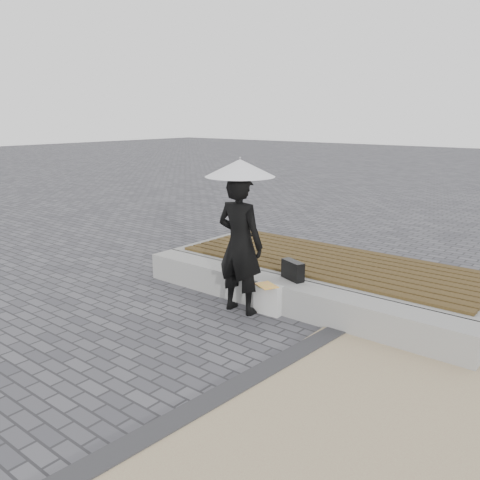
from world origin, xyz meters
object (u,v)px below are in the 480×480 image
at_px(woman, 240,244).
at_px(canvas_tote, 268,299).
at_px(parasol, 240,168).
at_px(seating_ledge, 287,296).
at_px(handbag, 293,270).

distance_m(woman, canvas_tote, 0.84).
distance_m(parasol, canvas_tote, 1.79).
distance_m(woman, parasol, 1.01).
height_order(seating_ledge, woman, woman).
bearing_deg(handbag, seating_ledge, -61.89).
height_order(woman, parasol, parasol).
xyz_separation_m(woman, handbag, (0.47, 0.58, -0.41)).
xyz_separation_m(handbag, canvas_tote, (-0.11, -0.40, -0.33)).
distance_m(seating_ledge, canvas_tote, 0.29).
relative_size(woman, handbag, 4.99).
bearing_deg(handbag, parasol, -107.69).
distance_m(woman, handbag, 0.85).
height_order(handbag, canvas_tote, handbag).
bearing_deg(woman, handbag, -131.58).
xyz_separation_m(seating_ledge, canvas_tote, (-0.13, -0.26, 0.00)).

